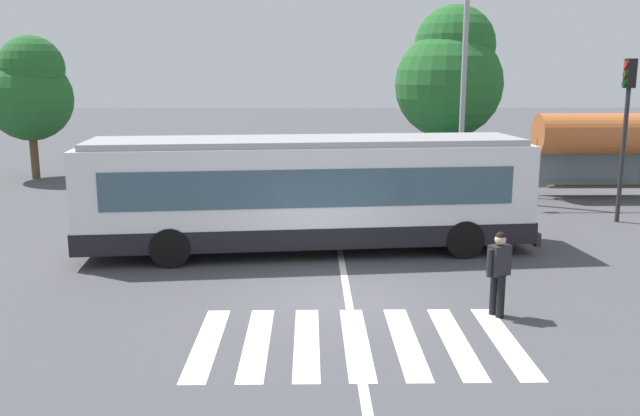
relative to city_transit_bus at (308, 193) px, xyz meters
The scene contains 14 objects.
ground_plane 4.30m from the city_transit_bus, 82.22° to the right, with size 160.00×160.00×0.00m, color #47474C.
city_transit_bus is the anchor object (origin of this frame).
pedestrian_crossing_street 6.29m from the city_transit_bus, 53.11° to the right, with size 0.53×0.41×1.72m.
parked_car_silver 10.75m from the city_transit_bus, 103.04° to the left, with size 2.21×4.64×1.35m.
parked_car_red 10.35m from the city_transit_bus, 87.24° to the left, with size 2.04×4.58×1.35m.
parked_car_white 11.40m from the city_transit_bus, 74.75° to the left, with size 1.94×4.53×1.35m.
parked_car_teal 12.02m from the city_transit_bus, 61.05° to the left, with size 1.91×4.52×1.35m.
traffic_light_far_corner 10.76m from the city_transit_bus, 18.85° to the left, with size 0.33×0.32×5.18m.
bus_stop_shelter 13.49m from the city_transit_bus, 34.42° to the left, with size 4.82×1.54×3.25m.
twin_arm_street_lamp 10.27m from the city_transit_bus, 52.50° to the left, with size 4.92×0.32×8.80m.
background_tree_left 17.96m from the city_transit_bus, 134.22° to the left, with size 3.79×3.79×6.38m.
background_tree_right 16.70m from the city_transit_bus, 65.41° to the left, with size 5.17×5.17×7.96m.
crosswalk_painted_stripes 6.53m from the city_transit_bus, 82.01° to the right, with size 5.80×3.28×0.01m.
lane_center_line 2.66m from the city_transit_bus, 66.13° to the right, with size 0.16×24.00×0.01m, color silver.
Camera 1 is at (-0.49, -13.47, 4.73)m, focal length 37.20 mm.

